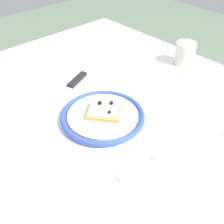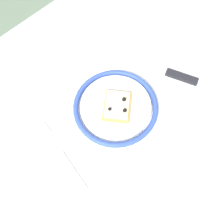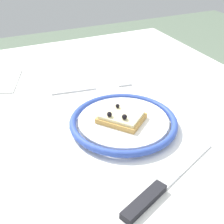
{
  "view_description": "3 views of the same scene",
  "coord_description": "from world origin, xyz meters",
  "px_view_note": "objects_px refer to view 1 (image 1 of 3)",
  "views": [
    {
      "loc": [
        -0.42,
        0.39,
        1.19
      ],
      "look_at": [
        -0.03,
        0.04,
        0.76
      ],
      "focal_mm": 43.38,
      "sensor_mm": 36.0,
      "label": 1
    },
    {
      "loc": [
        -0.21,
        -0.15,
        1.35
      ],
      "look_at": [
        -0.02,
        0.03,
        0.76
      ],
      "focal_mm": 42.16,
      "sensor_mm": 36.0,
      "label": 2
    },
    {
      "loc": [
        0.46,
        -0.19,
        1.09
      ],
      "look_at": [
        -0.02,
        0.03,
        0.75
      ],
      "focal_mm": 49.05,
      "sensor_mm": 36.0,
      "label": 3
    }
  ],
  "objects_px": {
    "dining_table": "(115,133)",
    "plate": "(103,116)",
    "knife": "(72,85)",
    "pizza_slice_near": "(105,112)",
    "fork": "(153,159)",
    "cup": "(185,53)"
  },
  "relations": [
    {
      "from": "dining_table",
      "to": "knife",
      "type": "relative_size",
      "value": 4.9
    },
    {
      "from": "dining_table",
      "to": "cup",
      "type": "bearing_deg",
      "value": -84.0
    },
    {
      "from": "dining_table",
      "to": "cup",
      "type": "xyz_separation_m",
      "value": [
        0.04,
        -0.36,
        0.12
      ]
    },
    {
      "from": "fork",
      "to": "plate",
      "type": "bearing_deg",
      "value": -2.25
    },
    {
      "from": "plate",
      "to": "knife",
      "type": "bearing_deg",
      "value": -9.91
    },
    {
      "from": "plate",
      "to": "pizza_slice_near",
      "type": "height_order",
      "value": "pizza_slice_near"
    },
    {
      "from": "plate",
      "to": "pizza_slice_near",
      "type": "distance_m",
      "value": 0.02
    },
    {
      "from": "pizza_slice_near",
      "to": "fork",
      "type": "bearing_deg",
      "value": 176.07
    },
    {
      "from": "dining_table",
      "to": "plate",
      "type": "relative_size",
      "value": 5.09
    },
    {
      "from": "dining_table",
      "to": "pizza_slice_near",
      "type": "distance_m",
      "value": 0.11
    },
    {
      "from": "dining_table",
      "to": "fork",
      "type": "height_order",
      "value": "fork"
    },
    {
      "from": "dining_table",
      "to": "plate",
      "type": "height_order",
      "value": "plate"
    },
    {
      "from": "fork",
      "to": "cup",
      "type": "relative_size",
      "value": 2.61
    },
    {
      "from": "fork",
      "to": "pizza_slice_near",
      "type": "bearing_deg",
      "value": -3.93
    },
    {
      "from": "fork",
      "to": "cup",
      "type": "xyz_separation_m",
      "value": [
        0.22,
        -0.41,
        0.04
      ]
    },
    {
      "from": "plate",
      "to": "cup",
      "type": "distance_m",
      "value": 0.41
    },
    {
      "from": "fork",
      "to": "cup",
      "type": "bearing_deg",
      "value": -62.04
    },
    {
      "from": "dining_table",
      "to": "pizza_slice_near",
      "type": "relative_size",
      "value": 10.3
    },
    {
      "from": "dining_table",
      "to": "plate",
      "type": "bearing_deg",
      "value": 91.39
    },
    {
      "from": "knife",
      "to": "pizza_slice_near",
      "type": "bearing_deg",
      "value": 171.76
    },
    {
      "from": "dining_table",
      "to": "fork",
      "type": "bearing_deg",
      "value": 164.23
    },
    {
      "from": "dining_table",
      "to": "plate",
      "type": "xyz_separation_m",
      "value": [
        -0.0,
        0.04,
        0.09
      ]
    }
  ]
}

